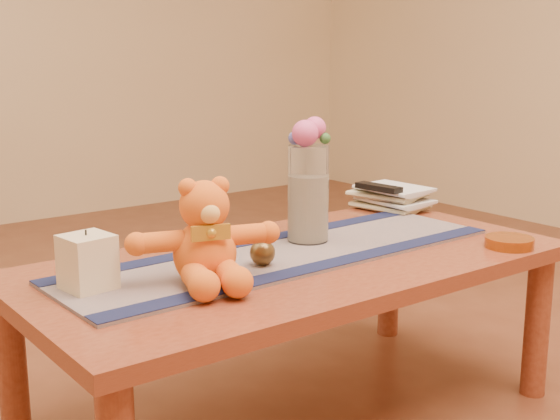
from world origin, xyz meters
TOP-DOWN VIEW (x-y plane):
  - floor at (0.00, 0.00)m, footprint 5.50×5.50m
  - coffee_table_top at (0.00, 0.00)m, footprint 1.40×0.70m
  - table_leg_fr at (0.64, -0.29)m, footprint 0.07×0.07m
  - table_leg_bl at (-0.64, 0.29)m, footprint 0.07×0.07m
  - table_leg_br at (0.64, 0.29)m, footprint 0.07×0.07m
  - persian_runner at (-0.01, 0.03)m, footprint 1.21×0.38m
  - runner_border_near at (-0.01, -0.12)m, footprint 1.20×0.09m
  - runner_border_far at (-0.02, 0.17)m, footprint 1.20×0.09m
  - teddy_bear at (-0.30, -0.04)m, footprint 0.39×0.35m
  - pillar_candle at (-0.53, 0.06)m, footprint 0.11×0.11m
  - candle_wick at (-0.53, 0.06)m, footprint 0.00×0.00m
  - glass_vase at (0.11, 0.09)m, footprint 0.11×0.11m
  - potpourri_fill at (0.11, 0.09)m, footprint 0.09×0.09m
  - rose_left at (0.09, 0.08)m, footprint 0.07×0.07m
  - rose_right at (0.14, 0.09)m, footprint 0.06×0.06m
  - blue_flower_back at (0.12, 0.12)m, footprint 0.04×0.04m
  - blue_flower_side at (0.08, 0.11)m, footprint 0.04×0.04m
  - leaf_sprig at (0.15, 0.07)m, footprint 0.03×0.03m
  - bronze_ball at (-0.12, -0.03)m, footprint 0.08×0.08m
  - book_bottom at (0.53, 0.25)m, footprint 0.20×0.25m
  - book_lower at (0.53, 0.25)m, footprint 0.17×0.23m
  - book_upper at (0.52, 0.25)m, footprint 0.21×0.25m
  - book_top at (0.53, 0.25)m, footprint 0.18×0.23m
  - tv_remote at (0.53, 0.24)m, footprint 0.06×0.16m
  - amber_dish at (0.51, -0.27)m, footprint 0.13×0.13m

SIDE VIEW (x-z plane):
  - floor at x=0.00m, z-range 0.00..0.00m
  - table_leg_fr at x=0.64m, z-range 0.00..0.41m
  - table_leg_bl at x=-0.64m, z-range 0.00..0.41m
  - table_leg_br at x=0.64m, z-range 0.00..0.41m
  - coffee_table_top at x=0.00m, z-range 0.41..0.45m
  - persian_runner at x=-0.01m, z-range 0.45..0.46m
  - runner_border_near at x=-0.01m, z-range 0.46..0.46m
  - runner_border_far at x=-0.02m, z-range 0.46..0.46m
  - book_bottom at x=0.53m, z-range 0.45..0.47m
  - amber_dish at x=0.51m, z-range 0.45..0.48m
  - book_lower at x=0.53m, z-range 0.47..0.49m
  - bronze_ball at x=-0.12m, z-range 0.46..0.52m
  - book_upper at x=0.52m, z-range 0.49..0.51m
  - book_top at x=0.53m, z-range 0.51..0.53m
  - pillar_candle at x=-0.53m, z-range 0.46..0.58m
  - tv_remote at x=0.53m, z-range 0.53..0.54m
  - potpourri_fill at x=0.11m, z-range 0.46..0.64m
  - teddy_bear at x=-0.30m, z-range 0.46..0.68m
  - candle_wick at x=-0.53m, z-range 0.58..0.59m
  - glass_vase at x=0.11m, z-range 0.46..0.72m
  - leaf_sprig at x=0.15m, z-range 0.72..0.75m
  - blue_flower_side at x=0.08m, z-range 0.72..0.76m
  - blue_flower_back at x=0.12m, z-range 0.72..0.77m
  - rose_left at x=0.09m, z-range 0.72..0.79m
  - rose_right at x=0.14m, z-range 0.73..0.79m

